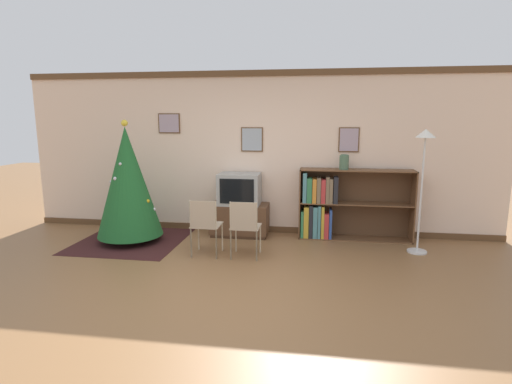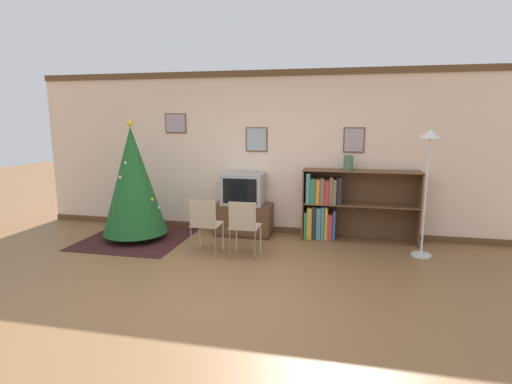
{
  "view_description": "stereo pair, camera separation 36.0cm",
  "coord_description": "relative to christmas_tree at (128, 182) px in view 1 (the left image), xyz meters",
  "views": [
    {
      "loc": [
        1.0,
        -4.05,
        1.92
      ],
      "look_at": [
        0.18,
        1.41,
        0.91
      ],
      "focal_mm": 28.0,
      "sensor_mm": 36.0,
      "label": 1
    },
    {
      "loc": [
        1.36,
        -3.98,
        1.92
      ],
      "look_at": [
        0.18,
        1.41,
        0.91
      ],
      "focal_mm": 28.0,
      "sensor_mm": 36.0,
      "label": 2
    }
  ],
  "objects": [
    {
      "name": "ground_plane",
      "position": [
        1.88,
        -1.7,
        -0.95
      ],
      "size": [
        24.0,
        24.0,
        0.0
      ],
      "primitive_type": "plane",
      "color": "brown"
    },
    {
      "name": "vase",
      "position": [
        3.32,
        0.65,
        0.3
      ],
      "size": [
        0.15,
        0.15,
        0.24
      ],
      "color": "#47664C",
      "rests_on": "bookshelf"
    },
    {
      "name": "standing_lamp",
      "position": [
        4.38,
        0.11,
        0.42
      ],
      "size": [
        0.28,
        0.28,
        1.78
      ],
      "color": "silver",
      "rests_on": "ground_plane"
    },
    {
      "name": "area_rug",
      "position": [
        -0.0,
        0.0,
        -0.95
      ],
      "size": [
        1.62,
        1.64,
        0.01
      ],
      "color": "#381919",
      "rests_on": "ground_plane"
    },
    {
      "name": "christmas_tree",
      "position": [
        0.0,
        0.0,
        0.0
      ],
      "size": [
        1.01,
        1.01,
        1.9
      ],
      "color": "maroon",
      "rests_on": "area_rug"
    },
    {
      "name": "folding_chair_right",
      "position": [
        1.93,
        -0.51,
        -0.48
      ],
      "size": [
        0.4,
        0.4,
        0.82
      ],
      "color": "tan",
      "rests_on": "ground_plane"
    },
    {
      "name": "wall_back",
      "position": [
        1.88,
        0.91,
        0.4
      ],
      "size": [
        8.03,
        0.11,
        2.7
      ],
      "color": "beige",
      "rests_on": "ground_plane"
    },
    {
      "name": "tv_console",
      "position": [
        1.65,
        0.59,
        -0.69
      ],
      "size": [
        0.95,
        0.49,
        0.53
      ],
      "color": "#412A1A",
      "rests_on": "ground_plane"
    },
    {
      "name": "bookshelf",
      "position": [
        3.19,
        0.66,
        -0.41
      ],
      "size": [
        1.79,
        0.36,
        1.13
      ],
      "color": "brown",
      "rests_on": "ground_plane"
    },
    {
      "name": "folding_chair_left",
      "position": [
        1.37,
        -0.51,
        -0.48
      ],
      "size": [
        0.4,
        0.4,
        0.82
      ],
      "color": "tan",
      "rests_on": "ground_plane"
    },
    {
      "name": "television",
      "position": [
        1.65,
        0.59,
        -0.17
      ],
      "size": [
        0.67,
        0.48,
        0.51
      ],
      "color": "#9E9E99",
      "rests_on": "tv_console"
    }
  ]
}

